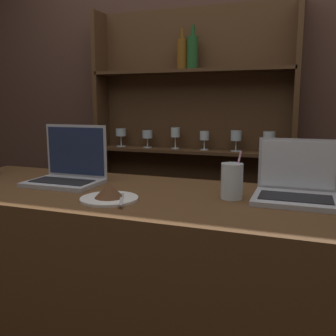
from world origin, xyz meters
The scene contains 7 objects.
bar_counter centered at (0.00, 0.34, 0.52)m, with size 1.98×0.67×1.03m.
back_wall centered at (0.00, 1.41, 1.35)m, with size 7.00×0.06×2.70m.
back_shelf centered at (-0.09, 1.33, 1.02)m, with size 1.29×0.18×1.97m.
laptop_near centered at (-0.38, 0.39, 1.09)m, with size 0.31×0.22×0.26m.
laptop_far centered at (0.57, 0.44, 1.08)m, with size 0.30×0.25×0.22m.
cake_plate centered at (-0.07, 0.19, 1.06)m, with size 0.21×0.21×0.07m.
water_glass centered at (0.34, 0.37, 1.10)m, with size 0.08×0.08×0.18m.
Camera 1 is at (0.59, -0.98, 1.38)m, focal length 40.00 mm.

